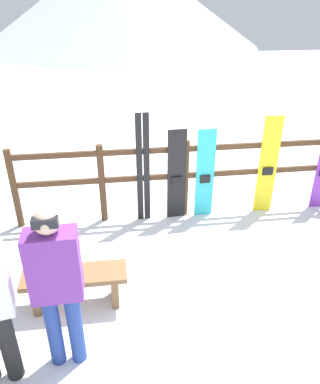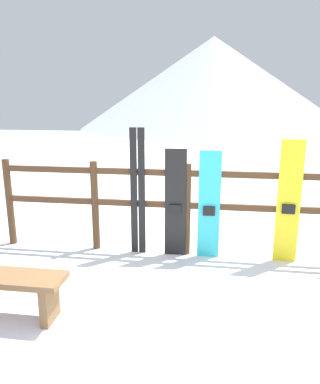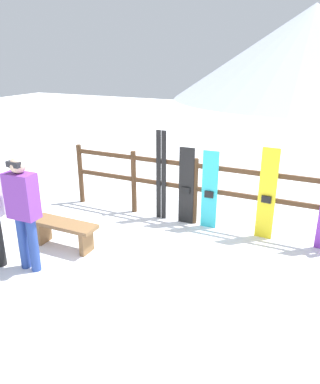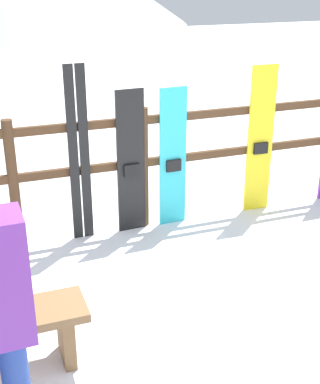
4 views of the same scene
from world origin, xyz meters
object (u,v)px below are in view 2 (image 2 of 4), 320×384
object	(u,v)px
snowboard_black_stripe	(175,204)
snowboard_cyan	(209,206)
snowboard_yellow	(289,203)
bench	(6,287)
ski_pair_black	(138,192)

from	to	relation	value
snowboard_black_stripe	snowboard_cyan	size ratio (longest dim) A/B	1.01
snowboard_black_stripe	snowboard_yellow	world-z (taller)	snowboard_yellow
bench	snowboard_yellow	distance (m)	3.35
bench	ski_pair_black	xyz separation A→B (m)	(0.93, 1.72, 0.53)
ski_pair_black	snowboard_cyan	bearing A→B (deg)	-0.21
bench	snowboard_yellow	bearing A→B (deg)	31.01
bench	snowboard_black_stripe	xyz separation A→B (m)	(1.43, 1.71, 0.39)
snowboard_black_stripe	snowboard_cyan	world-z (taller)	snowboard_black_stripe
snowboard_yellow	ski_pair_black	bearing A→B (deg)	179.90
snowboard_black_stripe	snowboard_cyan	xyz separation A→B (m)	(0.44, -0.00, -0.01)
bench	snowboard_black_stripe	size ratio (longest dim) A/B	0.79
ski_pair_black	snowboard_cyan	distance (m)	0.95
bench	snowboard_black_stripe	distance (m)	2.26
ski_pair_black	snowboard_yellow	xyz separation A→B (m)	(1.92, -0.00, -0.06)
ski_pair_black	snowboard_yellow	bearing A→B (deg)	-0.10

